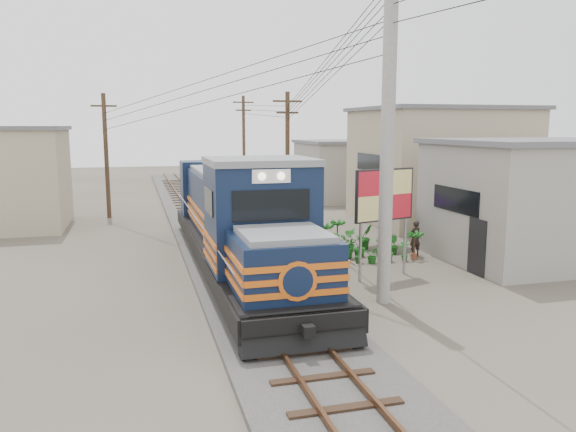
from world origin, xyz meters
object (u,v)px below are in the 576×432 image
object	(u,v)px
locomotive	(238,222)
billboard	(385,198)
market_umbrella	(384,199)
vendor	(415,238)

from	to	relation	value
locomotive	billboard	bearing A→B (deg)	-26.57
billboard	market_umbrella	bearing A→B (deg)	49.29
billboard	locomotive	bearing A→B (deg)	137.43
billboard	market_umbrella	xyz separation A→B (m)	(2.15, 4.67, -0.69)
locomotive	billboard	world-z (taller)	locomotive
locomotive	vendor	size ratio (longest dim) A/B	11.51
locomotive	market_umbrella	xyz separation A→B (m)	(6.80, 2.35, 0.30)
billboard	market_umbrella	world-z (taller)	billboard
locomotive	vendor	world-z (taller)	locomotive
billboard	market_umbrella	size ratio (longest dim) A/B	1.58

